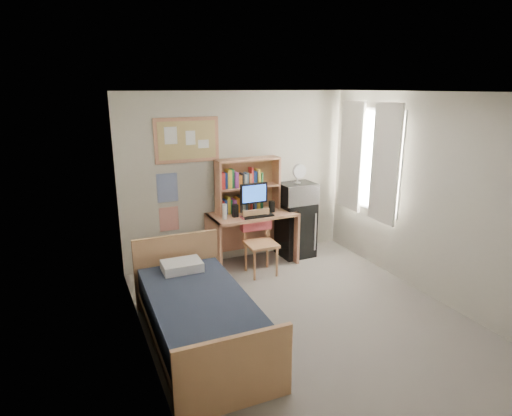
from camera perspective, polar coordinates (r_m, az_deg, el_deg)
name	(u,v)px	position (r m, az deg, el deg)	size (l,w,h in m)	color
floor	(304,319)	(5.29, 6.41, -14.47)	(3.60, 4.20, 0.02)	gray
ceiling	(312,92)	(4.57, 7.44, 15.10)	(3.60, 4.20, 0.02)	silver
wall_back	(238,178)	(6.60, -2.42, 4.03)	(3.60, 0.04, 2.60)	beige
wall_front	(466,295)	(3.27, 26.25, -10.32)	(3.60, 0.04, 2.60)	beige
wall_left	(142,235)	(4.18, -14.94, -3.56)	(0.04, 4.20, 2.60)	beige
wall_right	(430,197)	(5.87, 22.22, 1.35)	(0.04, 4.20, 2.60)	beige
window_unit	(369,160)	(6.64, 14.80, 6.23)	(0.10, 1.40, 1.70)	white
curtain_left	(385,164)	(6.32, 16.83, 5.61)	(0.04, 0.55, 1.70)	white
curtain_right	(351,156)	(6.94, 12.55, 6.77)	(0.04, 0.55, 1.70)	white
bulletin_board	(187,140)	(6.24, -9.19, 8.94)	(0.94, 0.03, 0.64)	tan
poster_wave	(167,188)	(6.29, -11.75, 2.66)	(0.30, 0.01, 0.42)	#254194
poster_japan	(169,219)	(6.41, -11.52, -1.44)	(0.28, 0.01, 0.36)	red
desk	(252,239)	(6.57, -0.51, -4.12)	(1.30, 0.65, 0.82)	tan
desk_chair	(261,243)	(6.20, 0.70, -4.75)	(0.47, 0.47, 0.94)	tan
mini_fridge	(295,229)	(6.94, 5.27, -2.77)	(0.52, 0.52, 0.88)	black
bed	(201,322)	(4.68, -7.40, -14.79)	(1.01, 2.02, 0.55)	#1B2231
hutch	(248,185)	(6.47, -1.08, 3.09)	(0.99, 0.25, 0.81)	tan
monitor	(254,200)	(6.33, -0.30, 1.14)	(0.43, 0.03, 0.46)	black
keyboard	(258,216)	(6.26, 0.25, -1.08)	(0.47, 0.15, 0.02)	black
speaker_left	(235,211)	(6.25, -2.79, -0.37)	(0.08, 0.08, 0.19)	black
speaker_right	(272,207)	(6.49, 2.11, 0.20)	(0.07, 0.07, 0.17)	black
water_bottle	(225,212)	(6.14, -4.20, -0.48)	(0.07, 0.07, 0.22)	silver
hoodie	(256,223)	(6.29, 0.00, -1.96)	(0.46, 0.14, 0.22)	#D8525E
microwave	(297,193)	(6.76, 5.48, 2.00)	(0.55, 0.42, 0.32)	silver
desk_fan	(297,175)	(6.70, 5.55, 4.47)	(0.22, 0.22, 0.28)	silver
pillow	(182,266)	(5.18, -9.85, -7.61)	(0.46, 0.32, 0.11)	silver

